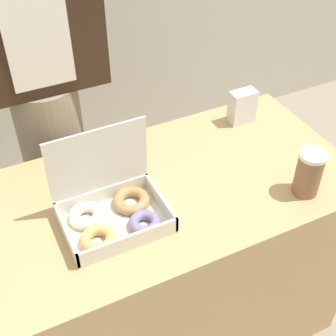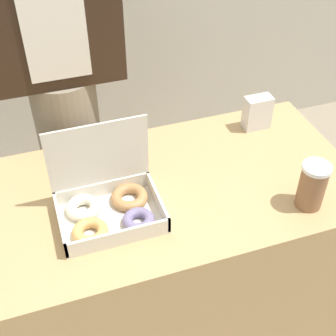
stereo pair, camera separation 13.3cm
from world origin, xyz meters
name	(u,v)px [view 1 (the left image)]	position (x,y,z in m)	size (l,w,h in m)	color
ground_plane	(168,323)	(0.00, 0.00, 0.00)	(14.00, 14.00, 0.00)	gray
table	(168,265)	(0.00, 0.00, 0.38)	(1.18, 0.61, 0.76)	tan
donut_box	(112,210)	(-0.20, -0.06, 0.80)	(0.29, 0.22, 0.26)	silver
coffee_cup	(309,173)	(0.36, -0.20, 0.84)	(0.08, 0.08, 0.15)	#8C6042
napkin_holder	(242,107)	(0.39, 0.20, 0.82)	(0.09, 0.05, 0.12)	silver
person_customer	(42,88)	(-0.23, 0.52, 0.89)	(0.44, 0.24, 1.68)	gray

